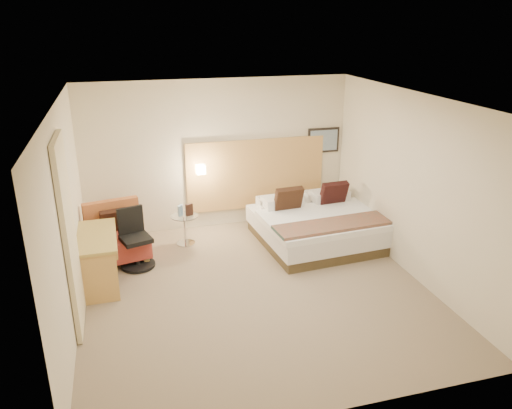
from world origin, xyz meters
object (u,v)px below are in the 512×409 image
object	(u,v)px
bed	(317,225)
side_table	(185,228)
desk_chair	(135,243)
desk	(99,245)
lounge_chair	(117,238)

from	to	relation	value
bed	side_table	distance (m)	2.27
side_table	desk_chair	xyz separation A→B (m)	(-0.85, -0.61, 0.09)
desk_chair	desk	bearing A→B (deg)	-140.87
side_table	desk	size ratio (longest dim) A/B	0.46
side_table	desk	distance (m)	1.74
desk	desk_chair	bearing A→B (deg)	39.13
bed	side_table	size ratio (longest dim) A/B	3.73
desk	lounge_chair	bearing A→B (deg)	71.95
lounge_chair	desk	xyz separation A→B (m)	(-0.24, -0.75, 0.24)
bed	desk	size ratio (longest dim) A/B	1.72
bed	lounge_chair	distance (m)	3.34
side_table	lounge_chair	bearing A→B (deg)	-165.99
bed	desk_chair	xyz separation A→B (m)	(-3.06, -0.09, 0.07)
desk_chair	bed	bearing A→B (deg)	1.61
lounge_chair	side_table	bearing A→B (deg)	14.01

